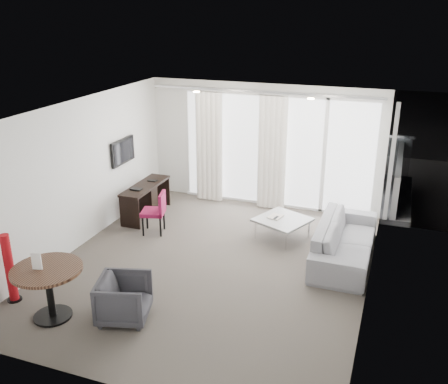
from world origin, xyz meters
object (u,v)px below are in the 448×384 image
(rattan_chair_a, at_px, (303,171))
(red_lamp, at_px, (9,268))
(coffee_table, at_px, (282,228))
(round_table, at_px, (50,293))
(tub_armchair, at_px, (124,299))
(sofa, at_px, (345,240))
(desk, at_px, (146,200))
(desk_chair, at_px, (153,213))
(rattan_chair_b, at_px, (370,175))

(rattan_chair_a, bearing_deg, red_lamp, -102.58)
(coffee_table, bearing_deg, round_table, -123.97)
(tub_armchair, relative_size, sofa, 0.30)
(red_lamp, xyz_separation_m, rattan_chair_a, (2.99, 6.20, -0.09))
(desk, relative_size, sofa, 0.62)
(round_table, xyz_separation_m, sofa, (3.58, 3.15, -0.05))
(desk, relative_size, desk_chair, 1.73)
(desk_chair, bearing_deg, red_lamp, -121.59)
(desk_chair, xyz_separation_m, red_lamp, (-0.84, -2.80, 0.12))
(rattan_chair_a, bearing_deg, desk, -121.44)
(rattan_chair_a, relative_size, rattan_chair_b, 1.18)
(red_lamp, bearing_deg, coffee_table, 46.76)
(desk_chair, relative_size, sofa, 0.36)
(round_table, height_order, sofa, round_table)
(round_table, xyz_separation_m, rattan_chair_a, (2.19, 6.35, 0.05))
(desk_chair, bearing_deg, tub_armchair, -85.39)
(desk_chair, distance_m, rattan_chair_a, 4.03)
(round_table, relative_size, coffee_table, 1.11)
(tub_armchair, height_order, rattan_chair_b, rattan_chair_b)
(tub_armchair, relative_size, rattan_chair_b, 0.94)
(desk, bearing_deg, tub_armchair, -66.34)
(round_table, bearing_deg, red_lamp, 169.10)
(desk_chair, height_order, coffee_table, desk_chair)
(red_lamp, relative_size, coffee_table, 1.24)
(desk_chair, xyz_separation_m, coffee_table, (2.35, 0.61, -0.21))
(red_lamp, height_order, sofa, red_lamp)
(desk, xyz_separation_m, sofa, (4.07, -0.49, 0.00))
(desk, distance_m, rattan_chair_a, 3.81)
(round_table, relative_size, rattan_chair_a, 1.10)
(sofa, bearing_deg, rattan_chair_b, -1.64)
(desk_chair, distance_m, sofa, 3.55)
(desk, relative_size, coffee_table, 1.65)
(rattan_chair_b, bearing_deg, tub_armchair, -124.37)
(coffee_table, height_order, rattan_chair_a, rattan_chair_a)
(desk, bearing_deg, rattan_chair_b, 36.96)
(tub_armchair, distance_m, sofa, 3.86)
(round_table, height_order, rattan_chair_b, round_table)
(tub_armchair, xyz_separation_m, rattan_chair_a, (1.22, 6.04, 0.12))
(desk, relative_size, tub_armchair, 2.05)
(tub_armchair, bearing_deg, red_lamp, 79.05)
(sofa, relative_size, rattan_chair_a, 2.63)
(sofa, bearing_deg, tub_armchair, 137.34)
(coffee_table, bearing_deg, tub_armchair, -113.74)
(red_lamp, bearing_deg, tub_armchair, 5.17)
(desk_chair, relative_size, red_lamp, 0.77)
(rattan_chair_a, xyz_separation_m, rattan_chair_b, (1.50, 0.43, -0.07))
(desk_chair, xyz_separation_m, round_table, (-0.04, -2.95, -0.03))
(desk, height_order, desk_chair, desk_chair)
(desk, height_order, sofa, sofa)
(round_table, distance_m, rattan_chair_b, 7.72)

